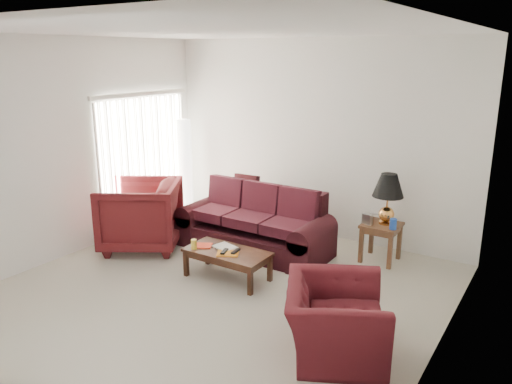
# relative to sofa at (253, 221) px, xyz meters

# --- Properties ---
(floor) EXTENTS (5.00, 5.00, 0.00)m
(floor) POSITION_rel_sofa_xyz_m (0.36, -1.34, -0.45)
(floor) COLOR beige
(floor) RESTS_ON ground
(blinds) EXTENTS (0.10, 2.00, 2.16)m
(blinds) POSITION_rel_sofa_xyz_m (-2.06, -0.04, 0.63)
(blinds) COLOR silver
(blinds) RESTS_ON ground
(sofa) EXTENTS (2.29, 1.12, 0.91)m
(sofa) POSITION_rel_sofa_xyz_m (0.00, 0.00, 0.00)
(sofa) COLOR black
(sofa) RESTS_ON ground
(throw_pillow) EXTENTS (0.42, 0.22, 0.42)m
(throw_pillow) POSITION_rel_sofa_xyz_m (-0.59, 0.70, 0.25)
(throw_pillow) COLOR black
(throw_pillow) RESTS_ON sofa
(end_table) EXTENTS (0.52, 0.52, 0.53)m
(end_table) POSITION_rel_sofa_xyz_m (1.67, 0.63, -0.19)
(end_table) COLOR #4B2219
(end_table) RESTS_ON ground
(table_lamp) EXTENTS (0.52, 0.52, 0.70)m
(table_lamp) POSITION_rel_sofa_xyz_m (1.71, 0.67, 0.43)
(table_lamp) COLOR #C3823C
(table_lamp) RESTS_ON end_table
(clock) EXTENTS (0.15, 0.09, 0.14)m
(clock) POSITION_rel_sofa_xyz_m (1.50, 0.51, 0.15)
(clock) COLOR silver
(clock) RESTS_ON end_table
(blue_canister) EXTENTS (0.10, 0.10, 0.15)m
(blue_canister) POSITION_rel_sofa_xyz_m (1.86, 0.50, 0.15)
(blue_canister) COLOR #1941A6
(blue_canister) RESTS_ON end_table
(picture_frame) EXTENTS (0.16, 0.18, 0.05)m
(picture_frame) POSITION_rel_sofa_xyz_m (1.52, 0.78, 0.16)
(picture_frame) COLOR silver
(picture_frame) RESTS_ON end_table
(floor_lamp) EXTENTS (0.30, 0.30, 1.72)m
(floor_lamp) POSITION_rel_sofa_xyz_m (-1.90, 0.75, 0.41)
(floor_lamp) COLOR white
(floor_lamp) RESTS_ON ground
(armchair_left) EXTENTS (1.50, 1.49, 1.00)m
(armchair_left) POSITION_rel_sofa_xyz_m (-1.45, -0.78, 0.05)
(armchair_left) COLOR #481013
(armchair_left) RESTS_ON ground
(armchair_right) EXTENTS (1.29, 1.35, 0.68)m
(armchair_right) POSITION_rel_sofa_xyz_m (2.04, -1.73, -0.11)
(armchair_right) COLOR #420F14
(armchair_right) RESTS_ON ground
(coffee_table) EXTENTS (1.20, 0.93, 0.38)m
(coffee_table) POSITION_rel_sofa_xyz_m (0.23, -0.96, -0.27)
(coffee_table) COLOR black
(coffee_table) RESTS_ON ground
(magazine_red) EXTENTS (0.30, 0.28, 0.01)m
(magazine_red) POSITION_rel_sofa_xyz_m (-0.13, -1.01, -0.07)
(magazine_red) COLOR red
(magazine_red) RESTS_ON coffee_table
(magazine_white) EXTENTS (0.32, 0.27, 0.02)m
(magazine_white) POSITION_rel_sofa_xyz_m (0.14, -0.89, -0.07)
(magazine_white) COLOR silver
(magazine_white) RESTS_ON coffee_table
(magazine_orange) EXTENTS (0.33, 0.31, 0.02)m
(magazine_orange) POSITION_rel_sofa_xyz_m (0.30, -1.04, -0.07)
(magazine_orange) COLOR #BC6B16
(magazine_orange) RESTS_ON coffee_table
(remote_a) EXTENTS (0.10, 0.18, 0.02)m
(remote_a) POSITION_rel_sofa_xyz_m (0.26, -1.05, -0.05)
(remote_a) COLOR black
(remote_a) RESTS_ON coffee_table
(remote_b) EXTENTS (0.07, 0.17, 0.02)m
(remote_b) POSITION_rel_sofa_xyz_m (0.37, -0.98, -0.05)
(remote_b) COLOR black
(remote_b) RESTS_ON coffee_table
(yellow_glass) EXTENTS (0.08, 0.08, 0.12)m
(yellow_glass) POSITION_rel_sofa_xyz_m (-0.16, -1.14, -0.02)
(yellow_glass) COLOR yellow
(yellow_glass) RESTS_ON coffee_table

